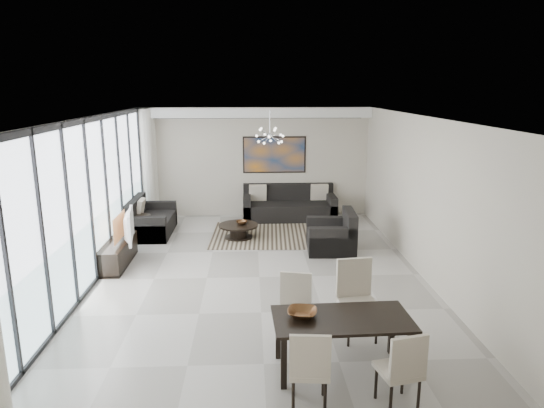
{
  "coord_description": "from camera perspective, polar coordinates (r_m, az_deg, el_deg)",
  "views": [
    {
      "loc": [
        -0.14,
        -8.35,
        3.4
      ],
      "look_at": [
        0.26,
        0.55,
        1.25
      ],
      "focal_mm": 32.0,
      "sensor_mm": 36.0,
      "label": 1
    }
  ],
  "objects": [
    {
      "name": "dining_chair_sw",
      "position": [
        5.42,
        4.43,
        -18.38
      ],
      "size": [
        0.47,
        0.47,
        0.94
      ],
      "color": "beige",
      "rests_on": "floor"
    },
    {
      "name": "dining_table",
      "position": [
        6.1,
        8.23,
        -13.83
      ],
      "size": [
        1.7,
        0.9,
        0.7
      ],
      "color": "black",
      "rests_on": "floor"
    },
    {
      "name": "room_shell",
      "position": [
        8.59,
        1.52,
        0.45
      ],
      "size": [
        6.0,
        9.0,
        2.9
      ],
      "color": "#A8A39B",
      "rests_on": "ground"
    },
    {
      "name": "soffit",
      "position": [
        12.66,
        -1.97,
        10.71
      ],
      "size": [
        5.98,
        0.4,
        0.26
      ],
      "primitive_type": "cube",
      "color": "white",
      "rests_on": "room_shell"
    },
    {
      "name": "chandelier",
      "position": [
        10.91,
        -0.25,
        8.05
      ],
      "size": [
        0.66,
        0.66,
        0.71
      ],
      "color": "silver",
      "rests_on": "room_shell"
    },
    {
      "name": "side_table",
      "position": [
        11.59,
        -15.0,
        -2.1
      ],
      "size": [
        0.39,
        0.39,
        0.54
      ],
      "color": "black",
      "rests_on": "floor"
    },
    {
      "name": "painting",
      "position": [
        12.95,
        0.28,
        5.81
      ],
      "size": [
        1.68,
        0.04,
        0.98
      ],
      "primitive_type": "cube",
      "color": "#B96819",
      "rests_on": "room_shell"
    },
    {
      "name": "television",
      "position": [
        9.88,
        -16.91,
        -2.49
      ],
      "size": [
        0.32,
        1.05,
        0.6
      ],
      "primitive_type": "imported",
      "rotation": [
        0.0,
        0.0,
        1.75
      ],
      "color": "gray",
      "rests_on": "tv_console"
    },
    {
      "name": "dining_chair_se",
      "position": [
        5.58,
        15.16,
        -17.94
      ],
      "size": [
        0.51,
        0.51,
        0.92
      ],
      "color": "beige",
      "rests_on": "floor"
    },
    {
      "name": "dining_chair_nw",
      "position": [
        6.74,
        2.71,
        -11.54
      ],
      "size": [
        0.52,
        0.52,
        0.94
      ],
      "color": "beige",
      "rests_on": "floor"
    },
    {
      "name": "loveseat",
      "position": [
        11.87,
        -14.2,
        -2.07
      ],
      "size": [
        0.95,
        1.68,
        0.84
      ],
      "color": "black",
      "rests_on": "floor"
    },
    {
      "name": "window_wall",
      "position": [
        8.99,
        -20.08,
        0.31
      ],
      "size": [
        0.37,
        8.95,
        2.9
      ],
      "color": "silver",
      "rests_on": "floor"
    },
    {
      "name": "bowl_dining",
      "position": [
        6.02,
        3.57,
        -12.67
      ],
      "size": [
        0.42,
        0.42,
        0.09
      ],
      "primitive_type": "imported",
      "rotation": [
        0.0,
        0.0,
        -0.19
      ],
      "color": "brown",
      "rests_on": "dining_table"
    },
    {
      "name": "rug",
      "position": [
        11.47,
        0.01,
        -3.63
      ],
      "size": [
        2.91,
        2.29,
        0.01
      ],
      "primitive_type": "cube",
      "rotation": [
        0.0,
        0.0,
        -0.04
      ],
      "color": "black",
      "rests_on": "floor"
    },
    {
      "name": "dining_chair_ne",
      "position": [
        6.92,
        9.88,
        -10.22
      ],
      "size": [
        0.57,
        0.57,
        1.09
      ],
      "color": "beige",
      "rests_on": "floor"
    },
    {
      "name": "sofa_main",
      "position": [
        12.85,
        2.03,
        -0.41
      ],
      "size": [
        2.42,
        0.99,
        0.88
      ],
      "color": "black",
      "rests_on": "floor"
    },
    {
      "name": "armchair",
      "position": [
        10.4,
        7.17,
        -3.89
      ],
      "size": [
        1.04,
        1.09,
        0.87
      ],
      "color": "black",
      "rests_on": "floor"
    },
    {
      "name": "bowl_coffee",
      "position": [
        11.22,
        -3.59,
        -2.18
      ],
      "size": [
        0.29,
        0.29,
        0.08
      ],
      "primitive_type": "imported",
      "rotation": [
        0.0,
        0.0,
        -0.18
      ],
      "color": "brown",
      "rests_on": "coffee_table"
    },
    {
      "name": "tv_console",
      "position": [
        10.01,
        -17.68,
        -5.54
      ],
      "size": [
        0.42,
        1.5,
        0.47
      ],
      "primitive_type": "cube",
      "color": "black",
      "rests_on": "floor"
    },
    {
      "name": "coffee_table",
      "position": [
        11.23,
        -3.97,
        -3.11
      ],
      "size": [
        0.92,
        0.92,
        0.32
      ],
      "color": "black",
      "rests_on": "floor"
    }
  ]
}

